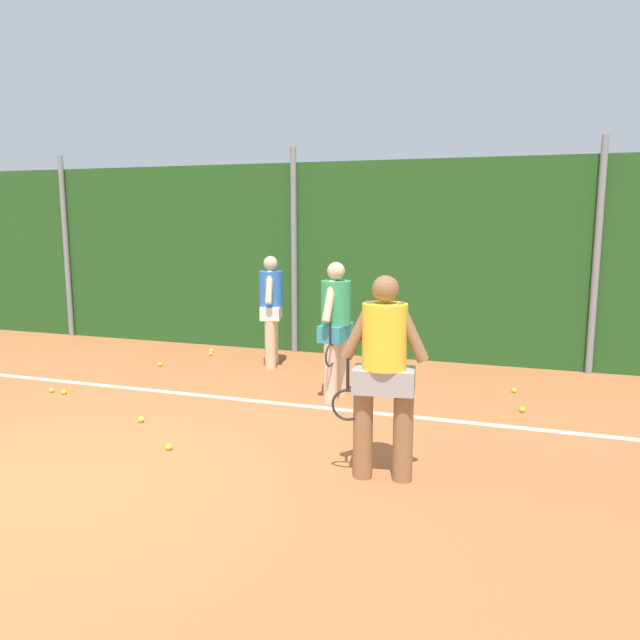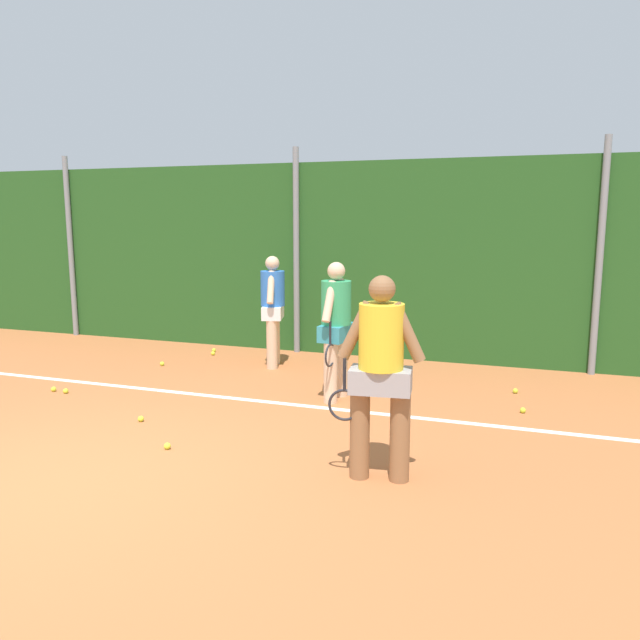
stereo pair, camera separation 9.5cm
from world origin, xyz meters
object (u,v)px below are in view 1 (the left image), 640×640
tennis_ball_2 (514,390)px  player_backcourt_far (271,305)px  tennis_ball_0 (64,392)px  tennis_ball_1 (169,447)px  tennis_ball_6 (160,364)px  player_foreground_near (384,367)px  tennis_ball_3 (52,390)px  tennis_ball_4 (141,420)px  tennis_ball_9 (211,350)px  tennis_ball_11 (211,354)px  player_midcourt (336,324)px  tennis_ball_10 (522,409)px

tennis_ball_2 → player_backcourt_far: bearing=174.4°
tennis_ball_0 → tennis_ball_2: size_ratio=1.00×
tennis_ball_1 → tennis_ball_6: size_ratio=1.00×
player_foreground_near → tennis_ball_2: 3.45m
tennis_ball_1 → tennis_ball_3: size_ratio=1.00×
tennis_ball_4 → tennis_ball_9: size_ratio=1.00×
player_foreground_near → tennis_ball_2: bearing=-115.6°
player_backcourt_far → player_foreground_near: bearing=-160.6°
tennis_ball_2 → tennis_ball_6: bearing=-177.6°
tennis_ball_1 → tennis_ball_9: size_ratio=1.00×
player_foreground_near → tennis_ball_11: size_ratio=26.92×
tennis_ball_2 → tennis_ball_4: bearing=-146.9°
tennis_ball_0 → tennis_ball_3: 0.21m
player_foreground_near → tennis_ball_3: (-4.66, 1.25, -0.96)m
player_backcourt_far → tennis_ball_1: bearing=170.1°
tennis_ball_0 → tennis_ball_9: (0.60, 2.83, 0.00)m
tennis_ball_0 → tennis_ball_1: size_ratio=1.00×
tennis_ball_1 → tennis_ball_9: (-1.74, 4.08, 0.00)m
tennis_ball_4 → tennis_ball_3: bearing=160.3°
tennis_ball_4 → player_midcourt: bearing=40.8°
tennis_ball_4 → tennis_ball_9: 3.60m
tennis_ball_3 → tennis_ball_4: same height
tennis_ball_3 → tennis_ball_9: bearing=74.1°
tennis_ball_2 → tennis_ball_3: same height
player_foreground_near → tennis_ball_10: player_foreground_near is taller
tennis_ball_6 → tennis_ball_9: size_ratio=1.00×
tennis_ball_4 → tennis_ball_10: bearing=23.3°
tennis_ball_10 → player_foreground_near: bearing=-116.2°
tennis_ball_2 → tennis_ball_10: (0.11, -0.82, 0.00)m
tennis_ball_4 → tennis_ball_10: size_ratio=1.00×
tennis_ball_9 → tennis_ball_11: (0.11, -0.22, 0.00)m
player_backcourt_far → player_midcourt: bearing=-149.7°
player_foreground_near → tennis_ball_4: 3.08m
player_midcourt → tennis_ball_0: bearing=-69.6°
tennis_ball_3 → tennis_ball_9: (0.80, 2.82, 0.00)m
tennis_ball_1 → tennis_ball_2: bearing=45.1°
player_midcourt → tennis_ball_1: 2.57m
tennis_ball_0 → tennis_ball_11: same height
tennis_ball_9 → tennis_ball_11: 0.25m
tennis_ball_6 → tennis_ball_11: bearing=67.6°
tennis_ball_0 → tennis_ball_9: bearing=78.1°
tennis_ball_2 → tennis_ball_3: (-5.70, -1.90, 0.00)m
player_foreground_near → tennis_ball_9: player_foreground_near is taller
tennis_ball_1 → tennis_ball_10: 4.02m
tennis_ball_3 → tennis_ball_4: 1.91m
tennis_ball_11 → tennis_ball_4: bearing=-74.7°
tennis_ball_1 → tennis_ball_4: size_ratio=1.00×
player_midcourt → tennis_ball_9: player_midcourt is taller
player_backcourt_far → tennis_ball_4: size_ratio=25.45×
player_backcourt_far → tennis_ball_4: 3.06m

